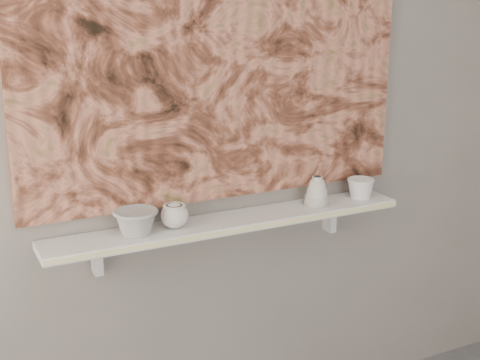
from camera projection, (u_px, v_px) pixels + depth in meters
wall_back at (218, 103)px, 2.45m from camera, size 3.60×0.00×3.60m
shelf at (230, 222)px, 2.49m from camera, size 1.40×0.18×0.03m
shelf_stripe at (241, 230)px, 2.41m from camera, size 1.40×0.01×0.02m
bracket_left at (97, 258)px, 2.36m from camera, size 0.03×0.06×0.12m
bracket_right at (330, 217)px, 2.77m from camera, size 0.03×0.06×0.12m
painting at (219, 51)px, 2.38m from camera, size 1.50×0.02×1.10m
house_motif at (324, 125)px, 2.65m from camera, size 0.09×0.00×0.08m
bowl_grey at (136, 221)px, 2.32m from camera, size 0.19×0.19×0.09m
cup_cream at (175, 216)px, 2.38m from camera, size 0.10×0.10×0.09m
bell_vessel at (317, 191)px, 2.63m from camera, size 0.11×0.11×0.12m
bowl_white at (361, 188)px, 2.72m from camera, size 0.14×0.14×0.08m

